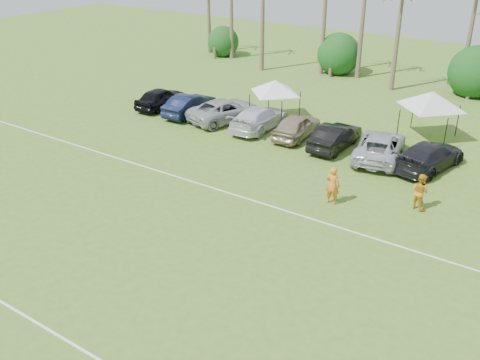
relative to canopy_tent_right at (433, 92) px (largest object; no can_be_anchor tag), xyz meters
The scene contains 16 objects.
field_lines 20.65m from the canopy_tent_right, 106.50° to the right, with size 80.00×12.10×0.01m.
bush_tree_0 27.34m from the canopy_tent_right, 155.25° to the left, with size 4.00×4.00×4.00m.
bush_tree_1 16.48m from the canopy_tent_right, 135.90° to the left, with size 4.00×4.00×4.00m.
bush_tree_2 11.51m from the canopy_tent_right, 88.97° to the left, with size 4.00×4.00×4.00m.
sideline_player_a 11.85m from the canopy_tent_right, 96.42° to the right, with size 0.73×0.48×1.99m, color orange.
sideline_player_b 10.24m from the canopy_tent_right, 75.70° to the right, with size 0.90×0.70×1.85m, color orange.
canopy_tent_left 10.43m from the canopy_tent_right, 168.02° to the right, with size 4.05×4.05×3.28m.
canopy_tent_right is the anchor object (origin of this frame).
parked_car_0 19.39m from the canopy_tent_right, 165.41° to the right, with size 1.83×4.55×1.55m, color black.
parked_car_1 16.67m from the canopy_tent_right, 162.61° to the right, with size 1.64×4.70×1.55m, color #0F1634.
parked_car_2 13.85m from the canopy_tent_right, 160.66° to the right, with size 2.57×5.57×1.55m, color #A8AAAE.
parked_car_3 11.25m from the canopy_tent_right, 155.51° to the right, with size 2.17×5.34×1.55m, color silver.
parked_car_4 8.79m from the canopy_tent_right, 147.49° to the right, with size 1.83×4.55×1.55m, color gray.
parked_car_5 6.88m from the canopy_tent_right, 131.34° to the right, with size 1.64×4.70×1.55m, color black.
parked_car_6 5.57m from the canopy_tent_right, 106.06° to the right, with size 2.57×5.57×1.55m, color #B6B8BD.
parked_car_7 5.43m from the canopy_tent_right, 72.37° to the right, with size 2.17×5.34×1.55m, color black.
Camera 1 is at (13.90, -6.24, 12.80)m, focal length 40.00 mm.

